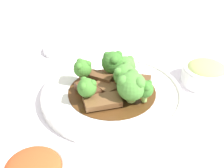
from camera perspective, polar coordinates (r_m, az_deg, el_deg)
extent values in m
plane|color=silver|center=(0.63, 0.00, -2.54)|extent=(4.00, 4.00, 0.00)
cylinder|color=white|center=(0.63, 0.00, -2.03)|extent=(0.28, 0.28, 0.01)
torus|color=white|center=(0.63, 0.00, -1.51)|extent=(0.28, 0.28, 0.01)
cylinder|color=#4C2D14|center=(0.63, 0.00, -1.45)|extent=(0.18, 0.18, 0.00)
cube|color=brown|center=(0.65, -2.30, 1.20)|extent=(0.05, 0.06, 0.02)
cube|color=brown|center=(0.63, -1.09, -0.48)|extent=(0.06, 0.05, 0.01)
cube|color=#56331E|center=(0.62, -4.48, -0.76)|extent=(0.06, 0.05, 0.02)
cube|color=brown|center=(0.59, -1.78, -3.17)|extent=(0.05, 0.07, 0.01)
cube|color=brown|center=(0.64, 4.54, 0.48)|extent=(0.05, 0.06, 0.02)
cylinder|color=#7FA84C|center=(0.66, 0.16, 2.10)|extent=(0.02, 0.02, 0.02)
sphere|color=#387028|center=(0.65, 0.16, 3.93)|extent=(0.05, 0.05, 0.05)
sphere|color=#387028|center=(0.63, 0.37, 4.29)|extent=(0.02, 0.02, 0.02)
sphere|color=#387028|center=(0.65, 1.17, 5.33)|extent=(0.02, 0.02, 0.02)
sphere|color=#387028|center=(0.65, -1.05, 5.16)|extent=(0.02, 0.02, 0.02)
cylinder|color=#8EB756|center=(0.62, 2.33, -0.46)|extent=(0.01, 0.01, 0.02)
sphere|color=#4C8E38|center=(0.61, 2.38, 1.43)|extent=(0.05, 0.05, 0.05)
sphere|color=#4C8E38|center=(0.59, 3.46, 1.95)|extent=(0.02, 0.02, 0.02)
sphere|color=#4C8E38|center=(0.61, 2.61, 3.10)|extent=(0.02, 0.02, 0.02)
sphere|color=#4C8E38|center=(0.60, 1.16, 2.19)|extent=(0.02, 0.02, 0.02)
cylinder|color=#7FA84C|center=(0.59, -4.52, -2.34)|extent=(0.01, 0.01, 0.02)
sphere|color=#427F2D|center=(0.58, -4.61, -0.68)|extent=(0.04, 0.04, 0.04)
sphere|color=#427F2D|center=(0.58, -3.53, 0.13)|extent=(0.01, 0.01, 0.01)
sphere|color=#427F2D|center=(0.59, -5.14, 0.69)|extent=(0.01, 0.01, 0.01)
sphere|color=#427F2D|center=(0.57, -5.31, -0.41)|extent=(0.01, 0.01, 0.01)
cylinder|color=#8EB756|center=(0.59, 5.93, -2.48)|extent=(0.01, 0.01, 0.02)
sphere|color=#387028|center=(0.58, 6.04, -0.93)|extent=(0.03, 0.03, 0.03)
sphere|color=#387028|center=(0.58, 6.80, 0.15)|extent=(0.01, 0.01, 0.01)
sphere|color=#387028|center=(0.58, 5.14, 0.00)|extent=(0.01, 0.01, 0.01)
sphere|color=#387028|center=(0.57, 6.35, -0.77)|extent=(0.01, 0.01, 0.01)
cylinder|color=#8EB756|center=(0.59, 3.50, -2.50)|extent=(0.02, 0.02, 0.01)
sphere|color=#4C8E38|center=(0.58, 3.59, -0.39)|extent=(0.06, 0.06, 0.06)
sphere|color=#4C8E38|center=(0.58, 3.87, 1.79)|extent=(0.02, 0.02, 0.02)
sphere|color=#4C8E38|center=(0.56, 2.03, 0.55)|extent=(0.02, 0.02, 0.02)
sphere|color=#4C8E38|center=(0.56, 5.04, 0.24)|extent=(0.02, 0.02, 0.02)
cylinder|color=#7FA84C|center=(0.65, -5.30, 1.18)|extent=(0.01, 0.01, 0.02)
sphere|color=#427F2D|center=(0.64, -5.40, 2.85)|extent=(0.04, 0.04, 0.04)
sphere|color=#427F2D|center=(0.64, -5.89, 4.10)|extent=(0.01, 0.01, 0.01)
sphere|color=#427F2D|center=(0.62, -6.07, 3.17)|extent=(0.01, 0.01, 0.01)
sphere|color=#427F2D|center=(0.63, -4.40, 3.65)|extent=(0.01, 0.01, 0.01)
cylinder|color=#8EB756|center=(0.66, 2.36, 1.71)|extent=(0.01, 0.01, 0.01)
sphere|color=#4C8E38|center=(0.65, 2.40, 3.19)|extent=(0.04, 0.04, 0.04)
sphere|color=#4C8E38|center=(0.65, 1.28, 4.33)|extent=(0.02, 0.02, 0.02)
sphere|color=#4C8E38|center=(0.64, 2.68, 3.50)|extent=(0.02, 0.02, 0.02)
sphere|color=#4C8E38|center=(0.66, 3.33, 4.50)|extent=(0.02, 0.02, 0.02)
ellipsoid|color=#B7B7BC|center=(0.67, 3.34, 2.29)|extent=(0.08, 0.08, 0.01)
cylinder|color=#B7B7BC|center=(0.77, 8.01, 6.11)|extent=(0.13, 0.12, 0.01)
ellipsoid|color=#D14C23|center=(0.47, -14.23, -14.60)|extent=(0.08, 0.08, 0.02)
cylinder|color=white|center=(0.71, 16.43, 0.60)|extent=(0.06, 0.06, 0.01)
cylinder|color=white|center=(0.70, 16.61, 1.51)|extent=(0.10, 0.10, 0.03)
torus|color=white|center=(0.69, 16.82, 2.65)|extent=(0.10, 0.10, 0.01)
ellipsoid|color=#A3B266|center=(0.69, 16.85, 2.81)|extent=(0.08, 0.08, 0.02)
cylinder|color=white|center=(0.81, -9.51, 6.14)|extent=(0.08, 0.08, 0.01)
torus|color=white|center=(0.81, -9.54, 6.45)|extent=(0.08, 0.08, 0.01)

